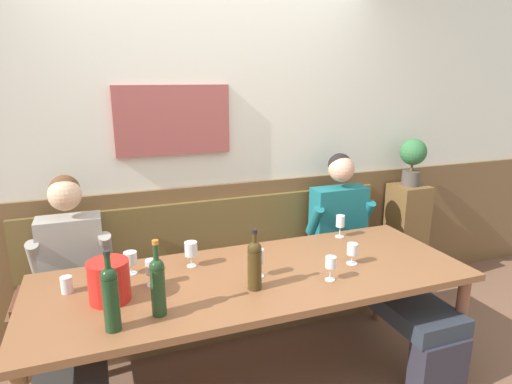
# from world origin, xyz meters

# --- Properties ---
(room_wall_back) EXTENTS (6.80, 0.12, 2.80)m
(room_wall_back) POSITION_xyz_m (-0.00, 1.09, 1.40)
(room_wall_back) COLOR silver
(room_wall_back) RESTS_ON ground
(wood_wainscot_panel) EXTENTS (6.80, 0.03, 1.05)m
(wood_wainscot_panel) POSITION_xyz_m (0.00, 1.04, 0.52)
(wood_wainscot_panel) COLOR brown
(wood_wainscot_panel) RESTS_ON ground
(wall_bench) EXTENTS (2.77, 0.42, 0.94)m
(wall_bench) POSITION_xyz_m (0.00, 0.83, 0.28)
(wall_bench) COLOR brown
(wall_bench) RESTS_ON ground
(dining_table) EXTENTS (2.47, 0.91, 0.74)m
(dining_table) POSITION_xyz_m (0.00, 0.09, 0.67)
(dining_table) COLOR brown
(dining_table) RESTS_ON ground
(person_left_seat) EXTENTS (0.49, 1.35, 1.25)m
(person_left_seat) POSITION_xyz_m (-0.99, 0.41, 0.60)
(person_left_seat) COLOR #29292F
(person_left_seat) RESTS_ON ground
(person_right_seat) EXTENTS (0.54, 1.35, 1.26)m
(person_right_seat) POSITION_xyz_m (0.97, 0.40, 0.60)
(person_right_seat) COLOR #2E2C38
(person_right_seat) RESTS_ON ground
(ice_bucket) EXTENTS (0.21, 0.21, 0.21)m
(ice_bucket) POSITION_xyz_m (-0.79, 0.08, 0.85)
(ice_bucket) COLOR red
(ice_bucket) RESTS_ON dining_table
(wine_bottle_clear_water) EXTENTS (0.07, 0.07, 0.38)m
(wine_bottle_clear_water) POSITION_xyz_m (-0.57, -0.15, 0.90)
(wine_bottle_clear_water) COLOR #203D1E
(wine_bottle_clear_water) RESTS_ON dining_table
(wine_bottle_amber_mid) EXTENTS (0.08, 0.08, 0.33)m
(wine_bottle_amber_mid) POSITION_xyz_m (-0.06, -0.06, 0.89)
(wine_bottle_amber_mid) COLOR #403015
(wine_bottle_amber_mid) RESTS_ON dining_table
(wine_bottle_green_tall) EXTENTS (0.07, 0.07, 0.38)m
(wine_bottle_green_tall) POSITION_xyz_m (-0.79, -0.21, 0.91)
(wine_bottle_green_tall) COLOR #1B381D
(wine_bottle_green_tall) RESTS_ON dining_table
(wine_glass_mid_right) EXTENTS (0.07, 0.07, 0.16)m
(wine_glass_mid_right) POSITION_xyz_m (0.01, 0.07, 0.86)
(wine_glass_mid_right) COLOR silver
(wine_glass_mid_right) RESTS_ON dining_table
(wine_glass_center_front) EXTENTS (0.07, 0.07, 0.13)m
(wine_glass_center_front) POSITION_xyz_m (0.60, 0.03, 0.83)
(wine_glass_center_front) COLOR silver
(wine_glass_center_front) RESTS_ON dining_table
(wine_glass_center_rear) EXTENTS (0.06, 0.06, 0.14)m
(wine_glass_center_rear) POSITION_xyz_m (0.37, -0.11, 0.84)
(wine_glass_center_rear) COLOR silver
(wine_glass_center_rear) RESTS_ON dining_table
(wine_glass_near_bucket) EXTENTS (0.08, 0.08, 0.13)m
(wine_glass_near_bucket) POSITION_xyz_m (-0.66, 0.35, 0.83)
(wine_glass_near_bucket) COLOR silver
(wine_glass_near_bucket) RESTS_ON dining_table
(wine_glass_by_bottle) EXTENTS (0.06, 0.06, 0.16)m
(wine_glass_by_bottle) POSITION_xyz_m (0.77, 0.45, 0.85)
(wine_glass_by_bottle) COLOR silver
(wine_glass_by_bottle) RESTS_ON dining_table
(wine_glass_left_end) EXTENTS (0.06, 0.06, 0.15)m
(wine_glass_left_end) POSITION_xyz_m (-0.57, 0.17, 0.84)
(wine_glass_left_end) COLOR silver
(wine_glass_left_end) RESTS_ON dining_table
(wine_glass_right_end) EXTENTS (0.08, 0.08, 0.15)m
(wine_glass_right_end) POSITION_xyz_m (-0.32, 0.33, 0.85)
(wine_glass_right_end) COLOR silver
(wine_glass_right_end) RESTS_ON dining_table
(water_tumbler_left) EXTENTS (0.06, 0.06, 0.09)m
(water_tumbler_left) POSITION_xyz_m (-1.00, 0.24, 0.79)
(water_tumbler_left) COLOR silver
(water_tumbler_left) RESTS_ON dining_table
(corner_pedestal) EXTENTS (0.28, 0.28, 0.94)m
(corner_pedestal) POSITION_xyz_m (1.69, 0.86, 0.47)
(corner_pedestal) COLOR brown
(corner_pedestal) RESTS_ON ground
(potted_plant) EXTENTS (0.22, 0.22, 0.40)m
(potted_plant) POSITION_xyz_m (1.69, 0.86, 1.18)
(potted_plant) COLOR #4D4640
(potted_plant) RESTS_ON corner_pedestal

